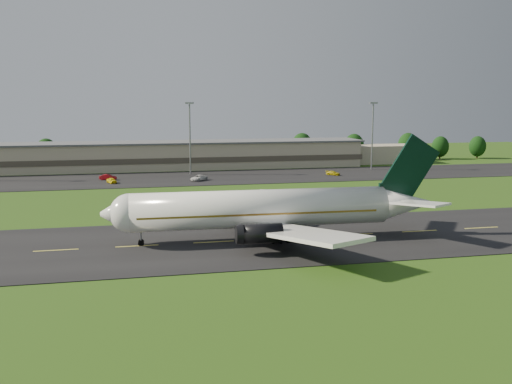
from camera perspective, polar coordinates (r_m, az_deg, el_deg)
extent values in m
plane|color=#254310|center=(84.01, -4.25, -5.07)|extent=(360.00, 360.00, 0.00)
cube|color=black|center=(83.99, -4.25, -5.03)|extent=(220.00, 30.00, 0.10)
cube|color=black|center=(154.46, -8.09, 1.34)|extent=(260.00, 30.00, 0.10)
cylinder|color=white|center=(84.24, 0.47, -1.66)|extent=(38.15, 6.72, 5.60)
sphere|color=white|center=(82.73, -12.55, -2.07)|extent=(5.60, 5.60, 5.60)
cone|color=white|center=(82.82, -13.94, -2.11)|extent=(4.16, 5.49, 5.38)
cone|color=white|center=(91.26, 14.47, -1.12)|extent=(9.16, 5.75, 5.49)
cube|color=brown|center=(84.21, 0.14, -1.91)|extent=(35.15, 6.68, 0.28)
cube|color=black|center=(82.65, -12.98, -1.71)|extent=(2.09, 3.06, 0.65)
cube|color=white|center=(74.87, 4.75, -4.22)|extent=(13.68, 20.21, 2.20)
cube|color=white|center=(95.80, 1.24, -1.28)|extent=(14.54, 20.13, 2.20)
cube|color=white|center=(86.69, 15.89, -1.10)|extent=(7.35, 9.39, 0.91)
cube|color=white|center=(95.60, 13.22, -0.08)|extent=(7.69, 9.37, 0.91)
cube|color=black|center=(90.35, 13.65, -0.03)|extent=(5.01, 0.70, 3.00)
cube|color=black|center=(90.92, 15.18, 2.32)|extent=(9.44, 0.73, 10.55)
cylinder|color=black|center=(76.67, 0.54, -4.18)|extent=(5.68, 2.86, 2.70)
cylinder|color=black|center=(92.07, -1.42, -1.95)|extent=(5.68, 2.86, 2.70)
cube|color=tan|center=(177.82, -8.72, 3.60)|extent=(120.00, 15.00, 8.00)
cube|color=#4C4438|center=(177.89, -8.72, 3.34)|extent=(121.00, 15.40, 1.60)
cube|color=#595B60|center=(177.48, -8.76, 4.93)|extent=(122.00, 16.00, 0.50)
cube|color=tan|center=(197.15, 12.03, 3.73)|extent=(28.00, 11.00, 6.00)
cylinder|color=gray|center=(161.86, -6.62, 5.25)|extent=(0.44, 0.44, 20.00)
cube|color=gray|center=(161.53, -6.69, 8.83)|extent=(2.40, 1.20, 0.50)
cylinder|color=gray|center=(176.17, 11.55, 5.43)|extent=(0.44, 0.44, 20.00)
cube|color=gray|center=(175.87, 11.66, 8.72)|extent=(2.40, 1.20, 0.50)
cylinder|color=black|center=(190.26, -20.18, 2.73)|extent=(0.56, 0.56, 2.89)
ellipsoid|color=black|center=(189.94, -20.23, 3.79)|extent=(6.75, 6.75, 8.44)
cylinder|color=black|center=(197.29, 4.60, 3.49)|extent=(0.56, 0.56, 3.12)
ellipsoid|color=black|center=(196.97, 4.61, 4.59)|extent=(7.28, 7.28, 9.11)
cylinder|color=black|center=(201.50, 9.74, 3.48)|extent=(0.56, 0.56, 3.00)
ellipsoid|color=black|center=(201.19, 9.77, 4.52)|extent=(7.00, 7.00, 8.75)
cylinder|color=black|center=(211.15, 14.91, 3.56)|extent=(0.56, 0.56, 3.01)
ellipsoid|color=black|center=(210.85, 14.95, 4.55)|extent=(7.03, 7.03, 8.79)
cylinder|color=black|center=(216.91, 17.91, 3.51)|extent=(0.56, 0.56, 2.58)
ellipsoid|color=black|center=(216.66, 17.95, 4.34)|extent=(6.03, 6.03, 7.53)
cylinder|color=black|center=(223.68, 21.23, 3.48)|extent=(0.56, 0.56, 2.56)
ellipsoid|color=black|center=(223.44, 21.28, 4.28)|extent=(5.98, 5.98, 7.47)
imported|color=yellow|center=(148.52, -14.24, 1.13)|extent=(2.93, 4.26, 1.35)
imported|color=maroon|center=(154.77, -14.59, 1.44)|extent=(4.66, 2.89, 1.45)
imported|color=silver|center=(149.42, -5.74, 1.42)|extent=(5.30, 5.38, 1.44)
imported|color=#C0AC0B|center=(161.02, 7.72, 1.89)|extent=(4.00, 4.10, 1.18)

